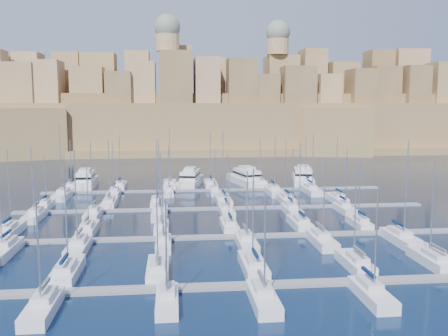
{
  "coord_description": "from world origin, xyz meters",
  "views": [
    {
      "loc": [
        -10.25,
        -89.98,
        21.42
      ],
      "look_at": [
        -0.39,
        6.0,
        9.09
      ],
      "focal_mm": 40.0,
      "sensor_mm": 36.0,
      "label": 1
    }
  ],
  "objects": [
    {
      "name": "sailboat_41",
      "position": [
        24.48,
        37.08,
        0.74
      ],
      "size": [
        2.51,
        8.38,
        13.62
      ],
      "color": "white",
      "rests_on": "ground"
    },
    {
      "name": "sailboat_14",
      "position": [
        -12.37,
        -7.13,
        0.73
      ],
      "size": [
        2.38,
        7.94,
        13.65
      ],
      "color": "white",
      "rests_on": "ground"
    },
    {
      "name": "sailboat_45",
      "position": [
        -0.44,
        27.32,
        0.71
      ],
      "size": [
        2.27,
        7.57,
        11.32
      ],
      "color": "white",
      "rests_on": "ground"
    },
    {
      "name": "pontoon_mid_near",
      "position": [
        0.0,
        -12.0,
        0.2
      ],
      "size": [
        84.0,
        2.0,
        0.4
      ],
      "primitive_type": "cube",
      "color": "slate",
      "rests_on": "ground"
    },
    {
      "name": "sailboat_35",
      "position": [
        23.74,
        4.94,
        0.73
      ],
      "size": [
        2.5,
        8.34,
        13.05
      ],
      "color": "white",
      "rests_on": "ground"
    },
    {
      "name": "pontoon_near",
      "position": [
        0.0,
        -34.0,
        0.2
      ],
      "size": [
        84.0,
        2.0,
        0.4
      ],
      "primitive_type": "cube",
      "color": "slate",
      "rests_on": "ground"
    },
    {
      "name": "sailboat_42",
      "position": [
        -35.62,
        25.93,
        0.78
      ],
      "size": [
        3.12,
        10.39,
        17.2
      ],
      "color": "white",
      "rests_on": "ground"
    },
    {
      "name": "sailboat_26",
      "position": [
        -13.7,
        15.45,
        0.75
      ],
      "size": [
        2.74,
        9.13,
        14.39
      ],
      "color": "white",
      "rests_on": "ground"
    },
    {
      "name": "sailboat_30",
      "position": [
        -36.16,
        4.61,
        0.74
      ],
      "size": [
        2.7,
        9.01,
        13.98
      ],
      "color": "white",
      "rests_on": "ground"
    },
    {
      "name": "sailboat_24",
      "position": [
        -36.57,
        14.55,
        0.71
      ],
      "size": [
        2.19,
        7.3,
        11.2
      ],
      "color": "white",
      "rests_on": "ground"
    },
    {
      "name": "sailboat_17",
      "position": [
        22.21,
        -7.15,
        0.71
      ],
      "size": [
        2.37,
        7.9,
        11.7
      ],
      "color": "white",
      "rests_on": "ground"
    },
    {
      "name": "sailboat_8",
      "position": [
        -11.08,
        -38.79,
        0.71
      ],
      "size": [
        2.34,
        7.79,
        11.78
      ],
      "color": "white",
      "rests_on": "ground"
    },
    {
      "name": "sailboat_4",
      "position": [
        13.41,
        -28.62,
        0.74
      ],
      "size": [
        2.69,
        8.98,
        13.79
      ],
      "color": "white",
      "rests_on": "ground"
    },
    {
      "name": "ground",
      "position": [
        0.0,
        0.0,
        0.0
      ],
      "size": [
        600.0,
        600.0,
        0.0
      ],
      "primitive_type": "plane",
      "color": "black",
      "rests_on": "ground"
    },
    {
      "name": "sailboat_13",
      "position": [
        -24.56,
        -6.7,
        0.72
      ],
      "size": [
        2.65,
        8.82,
        11.75
      ],
      "color": "white",
      "rests_on": "ground"
    },
    {
      "name": "sailboat_43",
      "position": [
        -24.11,
        26.67,
        0.73
      ],
      "size": [
        2.66,
        8.88,
        13.02
      ],
      "color": "white",
      "rests_on": "ground"
    },
    {
      "name": "sailboat_44",
      "position": [
        -11.33,
        27.42,
        0.71
      ],
      "size": [
        2.21,
        7.37,
        11.94
      ],
      "color": "white",
      "rests_on": "ground"
    },
    {
      "name": "sailboat_32",
      "position": [
        -12.97,
        4.24,
        0.76
      ],
      "size": [
        2.93,
        9.75,
        15.24
      ],
      "color": "white",
      "rests_on": "ground"
    },
    {
      "name": "sailboat_2",
      "position": [
        -12.36,
        -28.64,
        0.74
      ],
      "size": [
        2.68,
        8.95,
        13.88
      ],
      "color": "white",
      "rests_on": "ground"
    },
    {
      "name": "motor_yacht_a",
      "position": [
        -33.03,
        41.23,
        1.73
      ],
      "size": [
        5.34,
        16.25,
        5.25
      ],
      "color": "white",
      "rests_on": "ground"
    },
    {
      "name": "sailboat_1",
      "position": [
        -23.61,
        -28.21,
        0.75
      ],
      "size": [
        2.95,
        9.82,
        14.27
      ],
      "color": "white",
      "rests_on": "ground"
    },
    {
      "name": "sailboat_22",
      "position": [
        12.3,
        -17.5,
        0.74
      ],
      "size": [
        2.77,
        9.23,
        13.2
      ],
      "color": "white",
      "rests_on": "ground"
    },
    {
      "name": "sailboat_12",
      "position": [
        -37.24,
        -6.37,
        0.75
      ],
      "size": [
        2.85,
        9.49,
        14.28
      ],
      "color": "white",
      "rests_on": "ground"
    },
    {
      "name": "sailboat_21",
      "position": [
        0.61,
        -17.4,
        0.73
      ],
      "size": [
        2.71,
        9.03,
        11.99
      ],
      "color": "white",
      "rests_on": "ground"
    },
    {
      "name": "sailboat_46",
      "position": [
        13.72,
        25.99,
        0.75
      ],
      "size": [
        3.08,
        10.27,
        13.8
      ],
      "color": "white",
      "rests_on": "ground"
    },
    {
      "name": "sailboat_38",
      "position": [
        -11.15,
        38.3,
        0.78
      ],
      "size": [
        3.26,
        10.86,
        15.83
      ],
      "color": "white",
      "rests_on": "ground"
    },
    {
      "name": "motor_yacht_c",
      "position": [
        9.33,
        41.88,
        1.73
      ],
      "size": [
        8.99,
        18.16,
        5.25
      ],
      "color": "white",
      "rests_on": "ground"
    },
    {
      "name": "pontoon_far",
      "position": [
        0.0,
        32.0,
        0.2
      ],
      "size": [
        84.0,
        2.0,
        0.4
      ],
      "primitive_type": "cube",
      "color": "slate",
      "rests_on": "ground"
    },
    {
      "name": "sailboat_33",
      "position": [
        0.01,
        4.8,
        0.73
      ],
      "size": [
        2.59,
        8.62,
        12.4
      ],
      "color": "white",
      "rests_on": "ground"
    },
    {
      "name": "sailboat_16",
      "position": [
        11.7,
        -6.48,
        0.75
      ],
      "size": [
        2.78,
        9.28,
        15.13
      ],
      "color": "white",
      "rests_on": "ground"
    },
    {
      "name": "sailboat_28",
      "position": [
        14.23,
        15.63,
        0.75
      ],
      "size": [
        2.85,
        9.49,
        13.94
      ],
      "color": "white",
      "rests_on": "ground"
    },
    {
      "name": "sailboat_9",
      "position": [
        -0.78,
        -39.26,
        0.73
      ],
      "size": [
        2.62,
        8.74,
        12.22
      ],
      "color": "white",
      "rests_on": "ground"
    },
    {
      "name": "sailboat_25",
      "position": [
        -23.73,
        15.43,
        0.75
      ],
      "size": [
        2.73,
        9.09,
        14.23
      ],
      "color": "white",
      "rests_on": "ground"
    },
    {
      "name": "motor_yacht_b",
      "position": [
        -5.73,
        40.99,
        1.73
      ],
      "size": [
        7.84,
        16.22,
        5.25
      ],
      "color": "white",
      "rests_on": "ground"
    },
    {
      "name": "pontoon_mid_far",
      "position": [
        0.0,
        10.0,
        0.2
      ],
      "size": [
        84.0,
        2.0,
        0.4
      ],
      "primitive_type": "cube",
      "color": "slate",
      "rests_on": "ground"
    },
    {
      "name": "sailboat_40",
      "position": [
        12.4,
        37.37,
        0.73
      ],
      "size": [
        2.69,
        8.97,
        12.54
      ],
      "color": "white",
      "rests_on": "ground"
    },
    {
      "name": "sailboat_29",
      "position": [
        25.68,
        15.53,
        0.75
      ],
      "size": [
        2.79,
        9.29,
        14.57
      ],
      "color": "white",
      "rests_on": "ground"
    },
    {
      "name": "sailboat_18",
      "position": [
        -34.54,
        -17.91,
        0.76
      ],
      "size": [
        3.02,
        10.06,
        14.87
      ],
      "color": "white",
      "rests_on": "ground"
    },
    {
      "name": "sailboat_27",
      "position": [
        0.49,
        16.11,
        0.77
      ],
      "size": [
        3.14,
        10.47,
        15.9
      ],
      "color": "white",
      "rests_on": "ground"
    },
    {
      "name": "motor_yacht_d",
      "position": [
        25.06,
        42.13,
        1.73
      ],
      "size": [
        8.82,
        18.66,
        5.25
      ],
      "color": "white",
      "rests_on": "ground"
    },
    {
      "name": "fortified_city",
      "position": [
        -0.19,
        155.26,
        14.74
      ],
      "size": [
        460.0,
        108.95,
        59.52
      ],
      "color": "brown",
      "rests_on": "ground"
    },
    {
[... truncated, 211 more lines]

